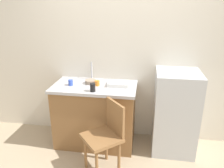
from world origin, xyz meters
TOP-DOWN VIEW (x-y plane):
  - back_wall at (0.00, 1.00)m, footprint 4.80×0.10m
  - cabinet_base at (-0.35, 0.65)m, footprint 1.11×0.60m
  - countertop at (-0.35, 0.65)m, footprint 1.15×0.64m
  - faucet at (-0.45, 0.90)m, footprint 0.02×0.02m
  - refrigerator at (0.75, 0.67)m, footprint 0.56×0.56m
  - chair at (-0.10, 0.10)m, footprint 0.56×0.56m
  - dish_tray at (-0.03, 0.69)m, footprint 0.28×0.20m
  - terracotta_bowl at (-0.42, 0.71)m, footprint 0.15×0.15m
  - cup_black at (-0.32, 0.43)m, footprint 0.07×0.07m
  - cup_orange at (-0.32, 0.64)m, footprint 0.07×0.07m
  - cup_blue at (-0.68, 0.60)m, footprint 0.06×0.06m

SIDE VIEW (x-z plane):
  - cabinet_base at x=-0.35m, z-range 0.00..0.86m
  - chair at x=-0.10m, z-range 0.05..0.94m
  - refrigerator at x=0.75m, z-range 0.00..1.14m
  - countertop at x=-0.35m, z-range 0.86..0.90m
  - dish_tray at x=-0.03m, z-range 0.90..0.95m
  - terracotta_bowl at x=-0.42m, z-range 0.90..0.96m
  - cup_orange at x=-0.32m, z-range 0.90..0.98m
  - cup_blue at x=-0.68m, z-range 0.90..0.98m
  - cup_black at x=-0.32m, z-range 0.90..1.01m
  - faucet at x=-0.45m, z-range 0.90..1.16m
  - back_wall at x=0.00m, z-range 0.00..2.59m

